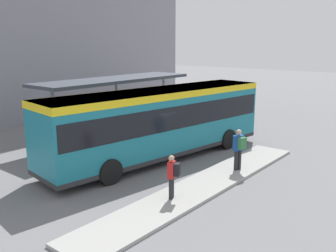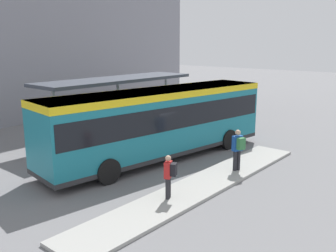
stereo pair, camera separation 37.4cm
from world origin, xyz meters
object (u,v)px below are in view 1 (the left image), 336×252
at_px(pedestrian_waiting, 173,174).
at_px(bicycle_white, 205,116).
at_px(bicycle_red, 216,116).
at_px(potted_planter_near_shelter, 124,137).
at_px(potted_planter_far_side, 164,124).
at_px(bicycle_green, 222,118).
at_px(city_bus, 160,119).
at_px(pedestrian_companion, 239,147).

bearing_deg(pedestrian_waiting, bicycle_white, -85.03).
height_order(pedestrian_waiting, bicycle_white, pedestrian_waiting).
height_order(bicycle_red, potted_planter_near_shelter, potted_planter_near_shelter).
relative_size(pedestrian_waiting, potted_planter_far_side, 1.21).
bearing_deg(bicycle_green, city_bus, -82.68).
distance_m(pedestrian_waiting, bicycle_green, 13.75).
relative_size(city_bus, potted_planter_near_shelter, 8.14).
xyz_separation_m(pedestrian_waiting, bicycle_white, (12.32, 6.83, -0.68)).
height_order(pedestrian_waiting, bicycle_red, pedestrian_waiting).
bearing_deg(potted_planter_near_shelter, potted_planter_far_side, 8.50).
bearing_deg(bicycle_red, pedestrian_companion, -50.75).
bearing_deg(pedestrian_waiting, bicycle_green, -90.35).
bearing_deg(potted_planter_far_side, bicycle_white, 5.32).
xyz_separation_m(city_bus, bicycle_green, (8.99, 1.92, -1.60)).
bearing_deg(city_bus, bicycle_green, 19.97).
distance_m(pedestrian_companion, bicycle_white, 10.90).
bearing_deg(bicycle_red, city_bus, -72.12).
relative_size(city_bus, pedestrian_companion, 6.85).
bearing_deg(pedestrian_waiting, pedestrian_companion, -118.69).
xyz_separation_m(pedestrian_waiting, pedestrian_companion, (4.14, -0.34, 0.12)).
bearing_deg(potted_planter_near_shelter, bicycle_red, 2.48).
height_order(city_bus, bicycle_white, city_bus).
distance_m(bicycle_green, potted_planter_far_side, 5.42).
distance_m(city_bus, bicycle_red, 9.68).
height_order(city_bus, potted_planter_near_shelter, city_bus).
relative_size(bicycle_green, potted_planter_near_shelter, 1.07).
bearing_deg(bicycle_green, bicycle_white, -173.60).
bearing_deg(bicycle_white, bicycle_red, -146.38).
relative_size(bicycle_white, potted_planter_near_shelter, 1.05).
relative_size(city_bus, potted_planter_far_side, 9.38).
distance_m(bicycle_white, potted_planter_far_side, 5.11).
distance_m(city_bus, potted_planter_near_shelter, 2.48).
relative_size(pedestrian_waiting, pedestrian_companion, 0.88).
bearing_deg(potted_planter_far_side, pedestrian_companion, -114.80).
distance_m(pedestrian_waiting, potted_planter_far_side, 9.64).
distance_m(city_bus, pedestrian_companion, 4.06).
relative_size(pedestrian_companion, bicycle_red, 1.06).
bearing_deg(pedestrian_companion, city_bus, 26.30).
bearing_deg(potted_planter_far_side, city_bus, -142.93).
xyz_separation_m(bicycle_green, potted_planter_far_side, (-5.34, 0.84, 0.34)).
bearing_deg(bicycle_white, potted_planter_far_side, 93.80).
bearing_deg(pedestrian_companion, bicycle_white, -30.49).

